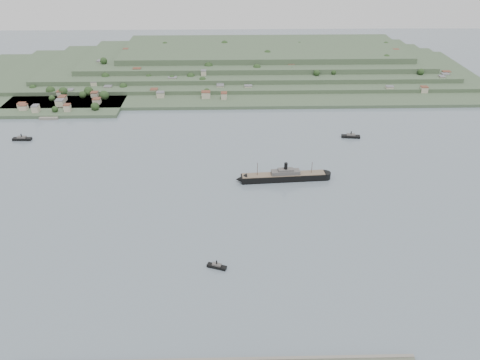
{
  "coord_description": "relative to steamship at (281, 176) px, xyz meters",
  "views": [
    {
      "loc": [
        10.52,
        -321.43,
        212.56
      ],
      "look_at": [
        18.81,
        30.0,
        12.44
      ],
      "focal_mm": 35.0,
      "sensor_mm": 36.0,
      "label": 1
    }
  ],
  "objects": [
    {
      "name": "ferry_east",
      "position": [
        85.59,
        92.33,
        -2.11
      ],
      "size": [
        20.39,
        7.96,
        7.45
      ],
      "color": "black",
      "rests_on": "ground"
    },
    {
      "name": "ferry_west",
      "position": [
        -271.22,
        94.05,
        -2.1
      ],
      "size": [
        20.14,
        6.02,
        7.51
      ],
      "color": "black",
      "rests_on": "ground"
    },
    {
      "name": "steamship",
      "position": [
        0.0,
        0.0,
        0.0
      ],
      "size": [
        88.21,
        16.15,
        21.15
      ],
      "color": "black",
      "rests_on": "ground"
    },
    {
      "name": "ground",
      "position": [
        -57.04,
        -50.59,
        -3.91
      ],
      "size": [
        1400.0,
        1400.0,
        0.0
      ],
      "primitive_type": "plane",
      "color": "slate",
      "rests_on": "ground"
    },
    {
      "name": "far_peninsula",
      "position": [
        -29.14,
        342.5,
        7.97
      ],
      "size": [
        760.0,
        309.0,
        30.0
      ],
      "color": "#344830",
      "rests_on": "ground"
    },
    {
      "name": "tugboat",
      "position": [
        -56.63,
        -121.16,
        -2.39
      ],
      "size": [
        14.22,
        8.23,
        6.21
      ],
      "color": "black",
      "rests_on": "ground"
    }
  ]
}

